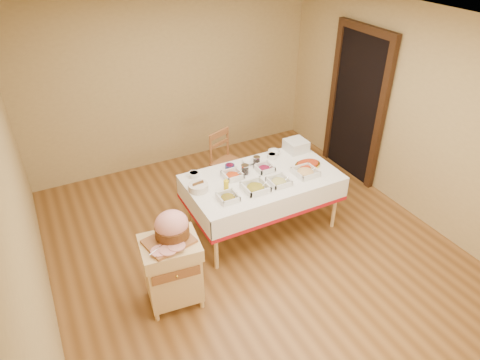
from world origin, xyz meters
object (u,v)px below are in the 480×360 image
mustard_bottle (226,186)px  bread_basket (198,187)px  dining_chair (227,162)px  brass_platter (308,165)px  preserve_jar_left (245,170)px  dining_table (262,188)px  preserve_jar_right (257,161)px  plate_stack (296,145)px  butcher_cart (172,269)px  ham_on_board (171,228)px

mustard_bottle → bread_basket: size_ratio=0.81×
dining_chair → brass_platter: dining_chair is taller
mustard_bottle → preserve_jar_left: bearing=33.6°
dining_table → bread_basket: bread_basket is taller
preserve_jar_right → bread_basket: 0.89m
plate_stack → brass_platter: (-0.10, -0.41, -0.05)m
brass_platter → plate_stack: bearing=76.8°
bread_basket → brass_platter: (1.42, -0.13, -0.02)m
butcher_cart → dining_chair: bearing=49.4°
butcher_cart → brass_platter: (2.03, 0.61, 0.33)m
butcher_cart → bread_basket: (0.61, 0.74, 0.35)m
dining_chair → preserve_jar_left: 0.91m
butcher_cart → brass_platter: bearing=16.7°
butcher_cart → mustard_bottle: bearing=32.6°
dining_chair → preserve_jar_left: dining_chair is taller
ham_on_board → bread_basket: (0.56, 0.70, -0.12)m
preserve_jar_right → brass_platter: size_ratio=0.34×
dining_table → butcher_cart: size_ratio=2.30×
ham_on_board → preserve_jar_right: bearing=32.0°
bread_basket → plate_stack: (1.52, 0.28, 0.03)m
preserve_jar_left → mustard_bottle: size_ratio=0.66×
preserve_jar_left → plate_stack: plate_stack is taller
dining_table → bread_basket: (-0.79, 0.09, 0.20)m
ham_on_board → preserve_jar_left: 1.43m
dining_table → butcher_cart: (-1.40, -0.65, -0.15)m
ham_on_board → bread_basket: size_ratio=2.02×
plate_stack → mustard_bottle: bearing=-159.9°
butcher_cart → brass_platter: 2.15m
preserve_jar_right → brass_platter: preserve_jar_right is taller
mustard_bottle → plate_stack: size_ratio=0.70×
preserve_jar_right → bread_basket: bearing=-167.6°
bread_basket → plate_stack: size_ratio=0.86×
dining_table → preserve_jar_right: bearing=74.6°
preserve_jar_left → plate_stack: (0.88, 0.21, 0.02)m
butcher_cart → mustard_bottle: mustard_bottle is taller
mustard_bottle → ham_on_board: bearing=-147.7°
ham_on_board → plate_stack: (2.08, 0.98, -0.09)m
mustard_bottle → bread_basket: 0.32m
preserve_jar_left → mustard_bottle: bearing=-146.4°
butcher_cart → mustard_bottle: (0.88, 0.56, 0.39)m
ham_on_board → preserve_jar_right: size_ratio=4.04×
preserve_jar_left → bread_basket: bearing=-173.7°
butcher_cart → preserve_jar_left: (1.25, 0.81, 0.37)m
butcher_cart → preserve_jar_right: (1.48, 0.93, 0.36)m
dining_chair → brass_platter: size_ratio=2.67×
preserve_jar_right → brass_platter: bearing=-30.1°
butcher_cart → bread_basket: 1.02m
dining_chair → plate_stack: size_ratio=3.38×
butcher_cart → preserve_jar_left: preserve_jar_left is taller
dining_table → ham_on_board: bearing=-155.6°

